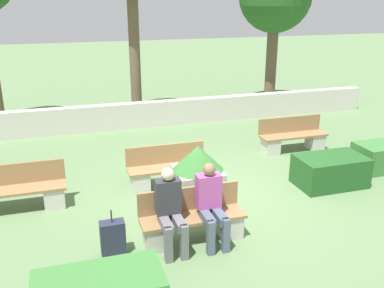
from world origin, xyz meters
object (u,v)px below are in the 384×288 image
(planter_corner_left, at_px, (198,176))
(bench_front, at_px, (193,222))
(bench_right_side, at_px, (8,194))
(person_seated_woman, at_px, (170,207))
(bench_left_side, at_px, (168,172))
(person_seated_man, at_px, (211,201))
(bench_back, at_px, (293,139))
(suitcase, at_px, (113,238))

(planter_corner_left, bearing_deg, bench_front, -112.37)
(bench_right_side, height_order, person_seated_woman, person_seated_woman)
(bench_left_side, xyz_separation_m, person_seated_man, (0.13, -2.24, 0.40))
(bench_back, xyz_separation_m, suitcase, (-4.89, -3.26, -0.04))
(bench_front, distance_m, person_seated_woman, 0.58)
(person_seated_man, bearing_deg, bench_right_side, 147.05)
(bench_left_side, distance_m, person_seated_woman, 2.33)
(bench_right_side, height_order, person_seated_man, person_seated_man)
(bench_front, height_order, bench_right_side, same)
(bench_left_side, height_order, person_seated_woman, person_seated_woman)
(bench_left_side, distance_m, bench_right_side, 3.03)
(bench_right_side, xyz_separation_m, bench_back, (6.52, 1.32, -0.01))
(bench_back, bearing_deg, person_seated_man, -144.83)
(bench_front, bearing_deg, bench_back, 41.64)
(bench_front, distance_m, person_seated_man, 0.49)
(bench_back, bearing_deg, bench_left_side, -171.94)
(person_seated_woman, bearing_deg, bench_right_side, 140.75)
(bench_left_side, bearing_deg, planter_corner_left, -85.53)
(person_seated_man, distance_m, suitcase, 1.58)
(bench_left_side, xyz_separation_m, bench_back, (3.50, 1.13, 0.00))
(bench_left_side, bearing_deg, person_seated_woman, -113.47)
(bench_front, bearing_deg, bench_left_side, 86.51)
(person_seated_woman, bearing_deg, planter_corner_left, 54.75)
(bench_left_side, distance_m, bench_back, 3.68)
(person_seated_man, height_order, suitcase, person_seated_man)
(planter_corner_left, bearing_deg, person_seated_woman, -125.25)
(bench_right_side, relative_size, person_seated_man, 1.58)
(bench_right_side, distance_m, bench_back, 6.65)
(bench_right_side, relative_size, person_seated_woman, 1.58)
(person_seated_woman, bearing_deg, bench_back, 39.89)
(bench_back, xyz_separation_m, planter_corner_left, (-3.21, -2.22, 0.33))
(bench_left_side, bearing_deg, bench_back, 7.52)
(bench_left_side, relative_size, planter_corner_left, 1.36)
(bench_back, bearing_deg, planter_corner_left, -155.17)
(bench_front, relative_size, bench_back, 0.97)
(bench_front, bearing_deg, person_seated_woman, -160.79)
(bench_front, height_order, person_seated_woman, person_seated_woman)
(suitcase, bearing_deg, bench_back, 33.72)
(bench_front, distance_m, bench_back, 4.86)
(person_seated_woman, distance_m, suitcase, 0.97)
(bench_back, bearing_deg, bench_right_side, -178.29)
(bench_back, distance_m, suitcase, 5.88)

